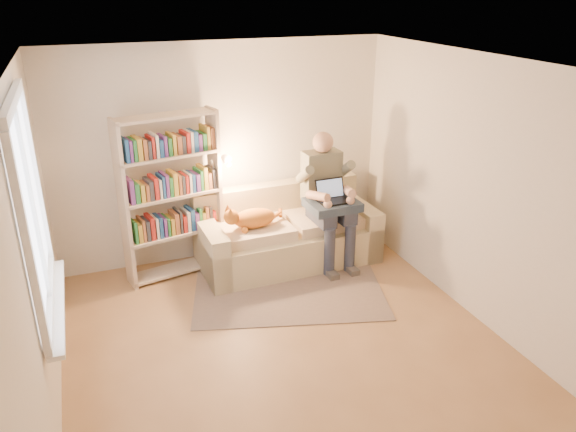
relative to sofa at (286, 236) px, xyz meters
name	(u,v)px	position (x,y,z in m)	size (l,w,h in m)	color
floor	(289,351)	(-0.63, -1.75, -0.33)	(4.50, 4.50, 0.00)	#966C44
ceiling	(290,66)	(-0.63, -1.75, 2.27)	(4.00, 4.50, 0.02)	white
wall_left	(34,262)	(-2.63, -1.75, 0.97)	(0.02, 4.50, 2.60)	silver
wall_right	(483,194)	(1.37, -1.75, 0.97)	(0.02, 4.50, 2.60)	silver
wall_back	(222,153)	(-0.63, 0.50, 0.97)	(4.00, 0.02, 2.60)	silver
wall_front	(449,391)	(-0.63, -4.00, 0.97)	(4.00, 0.02, 2.60)	silver
window	(41,241)	(-2.57, -1.55, 1.05)	(0.12, 1.52, 1.69)	white
sofa	(286,236)	(0.00, 0.00, 0.00)	(2.16, 1.02, 0.90)	beige
person	(327,192)	(0.45, -0.15, 0.56)	(0.47, 0.73, 1.59)	gray
cat	(249,219)	(-0.51, -0.15, 0.37)	(0.76, 0.28, 0.28)	orange
blanket	(336,204)	(0.51, -0.31, 0.46)	(0.58, 0.48, 0.10)	#283647
laptop	(336,195)	(0.51, -0.29, 0.57)	(0.37, 0.31, 0.31)	black
bookshelf	(171,189)	(-1.32, 0.15, 0.72)	(1.30, 0.52, 1.91)	beige
rug	(289,294)	(-0.27, -0.80, -0.32)	(2.08, 1.23, 0.01)	#7D6A5B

